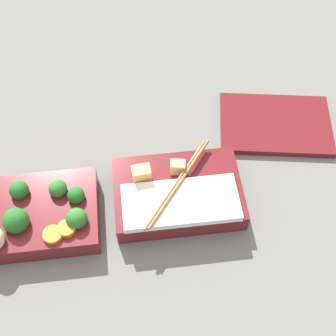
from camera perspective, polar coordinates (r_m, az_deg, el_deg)
name	(u,v)px	position (r m, az deg, el deg)	size (l,w,h in m)	color
ground_plane	(101,207)	(0.78, -8.18, -4.75)	(3.00, 3.00, 0.00)	slate
bento_tray_vegetable	(32,216)	(0.77, -16.29, -5.63)	(0.21, 0.14, 0.07)	maroon
bento_tray_rice	(178,195)	(0.76, 1.19, -3.31)	(0.21, 0.16, 0.07)	maroon
bento_lid	(275,124)	(0.89, 12.95, 5.22)	(0.20, 0.14, 0.01)	maroon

